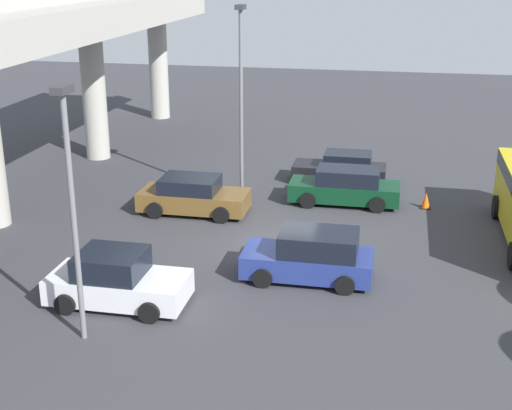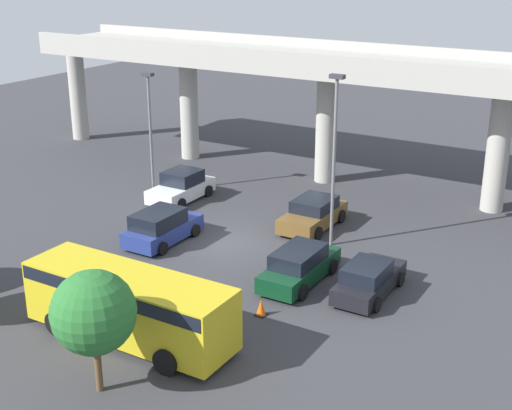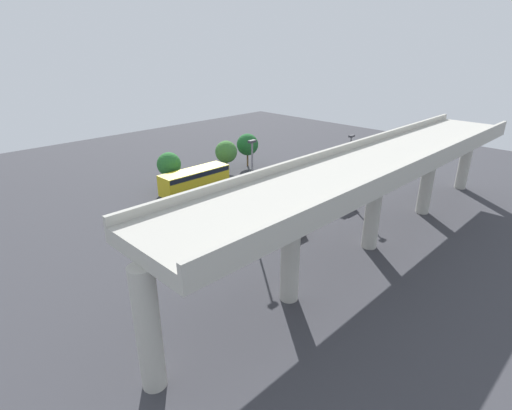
{
  "view_description": "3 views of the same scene",
  "coord_description": "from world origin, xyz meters",
  "px_view_note": "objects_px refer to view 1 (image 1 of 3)",
  "views": [
    {
      "loc": [
        -24.44,
        -3.92,
        10.29
      ],
      "look_at": [
        -0.05,
        1.02,
        1.6
      ],
      "focal_mm": 50.0,
      "sensor_mm": 36.0,
      "label": 1
    },
    {
      "loc": [
        18.36,
        -27.22,
        13.89
      ],
      "look_at": [
        0.71,
        2.26,
        1.46
      ],
      "focal_mm": 50.0,
      "sensor_mm": 36.0,
      "label": 2
    },
    {
      "loc": [
        27.98,
        26.27,
        16.12
      ],
      "look_at": [
        1.89,
        0.2,
        1.0
      ],
      "focal_mm": 28.0,
      "sensor_mm": 36.0,
      "label": 3
    }
  ],
  "objects_px": {
    "parked_car_2": "(193,196)",
    "parked_car_3": "(345,187)",
    "parked_car_1": "(311,256)",
    "lamp_post_mid_lot": "(241,91)",
    "lamp_post_near_aisle": "(72,196)",
    "parked_car_0": "(117,281)",
    "traffic_cone": "(426,201)",
    "parked_car_4": "(341,169)"
  },
  "relations": [
    {
      "from": "parked_car_2",
      "to": "parked_car_3",
      "type": "xyz_separation_m",
      "value": [
        2.43,
        -6.21,
        0.03
      ]
    },
    {
      "from": "parked_car_1",
      "to": "lamp_post_mid_lot",
      "type": "xyz_separation_m",
      "value": [
        7.4,
        4.03,
        4.11
      ]
    },
    {
      "from": "lamp_post_near_aisle",
      "to": "lamp_post_mid_lot",
      "type": "relative_size",
      "value": 0.85
    },
    {
      "from": "parked_car_0",
      "to": "parked_car_1",
      "type": "xyz_separation_m",
      "value": [
        3.0,
        -5.69,
        0.03
      ]
    },
    {
      "from": "parked_car_2",
      "to": "parked_car_3",
      "type": "relative_size",
      "value": 0.96
    },
    {
      "from": "parked_car_0",
      "to": "traffic_cone",
      "type": "relative_size",
      "value": 6.16
    },
    {
      "from": "parked_car_4",
      "to": "lamp_post_near_aisle",
      "type": "bearing_deg",
      "value": 70.12
    },
    {
      "from": "parked_car_2",
      "to": "parked_car_4",
      "type": "height_order",
      "value": "parked_car_2"
    },
    {
      "from": "traffic_cone",
      "to": "lamp_post_mid_lot",
      "type": "bearing_deg",
      "value": 94.92
    },
    {
      "from": "traffic_cone",
      "to": "parked_car_4",
      "type": "bearing_deg",
      "value": 52.78
    },
    {
      "from": "parked_car_0",
      "to": "parked_car_2",
      "type": "height_order",
      "value": "parked_car_0"
    },
    {
      "from": "lamp_post_near_aisle",
      "to": "traffic_cone",
      "type": "distance_m",
      "value": 16.99
    },
    {
      "from": "parked_car_1",
      "to": "parked_car_2",
      "type": "height_order",
      "value": "parked_car_1"
    },
    {
      "from": "lamp_post_near_aisle",
      "to": "traffic_cone",
      "type": "xyz_separation_m",
      "value": [
        13.3,
        -9.8,
        -3.95
      ]
    },
    {
      "from": "parked_car_2",
      "to": "parked_car_3",
      "type": "bearing_deg",
      "value": 21.4
    },
    {
      "from": "parked_car_4",
      "to": "lamp_post_near_aisle",
      "type": "height_order",
      "value": "lamp_post_near_aisle"
    },
    {
      "from": "lamp_post_near_aisle",
      "to": "lamp_post_mid_lot",
      "type": "xyz_separation_m",
      "value": [
        12.62,
        -1.81,
        0.64
      ]
    },
    {
      "from": "parked_car_3",
      "to": "traffic_cone",
      "type": "xyz_separation_m",
      "value": [
        0.1,
        -3.47,
        -0.44
      ]
    },
    {
      "from": "parked_car_1",
      "to": "parked_car_3",
      "type": "relative_size",
      "value": 0.91
    },
    {
      "from": "parked_car_0",
      "to": "traffic_cone",
      "type": "height_order",
      "value": "parked_car_0"
    },
    {
      "from": "parked_car_3",
      "to": "lamp_post_near_aisle",
      "type": "xyz_separation_m",
      "value": [
        -13.2,
        6.33,
        3.51
      ]
    },
    {
      "from": "parked_car_3",
      "to": "parked_car_4",
      "type": "bearing_deg",
      "value": -81.84
    },
    {
      "from": "parked_car_0",
      "to": "parked_car_1",
      "type": "height_order",
      "value": "parked_car_0"
    },
    {
      "from": "traffic_cone",
      "to": "parked_car_3",
      "type": "bearing_deg",
      "value": 91.64
    },
    {
      "from": "lamp_post_near_aisle",
      "to": "lamp_post_mid_lot",
      "type": "height_order",
      "value": "lamp_post_mid_lot"
    },
    {
      "from": "parked_car_4",
      "to": "parked_car_3",
      "type": "bearing_deg",
      "value": 98.16
    },
    {
      "from": "parked_car_1",
      "to": "lamp_post_near_aisle",
      "type": "xyz_separation_m",
      "value": [
        -5.21,
        5.84,
        3.47
      ]
    },
    {
      "from": "lamp_post_near_aisle",
      "to": "lamp_post_mid_lot",
      "type": "bearing_deg",
      "value": -8.15
    },
    {
      "from": "lamp_post_mid_lot",
      "to": "parked_car_1",
      "type": "bearing_deg",
      "value": -151.42
    },
    {
      "from": "lamp_post_near_aisle",
      "to": "parked_car_3",
      "type": "bearing_deg",
      "value": -25.6
    },
    {
      "from": "parked_car_0",
      "to": "lamp_post_mid_lot",
      "type": "bearing_deg",
      "value": 80.94
    },
    {
      "from": "parked_car_4",
      "to": "traffic_cone",
      "type": "distance_m",
      "value": 4.93
    },
    {
      "from": "parked_car_4",
      "to": "traffic_cone",
      "type": "relative_size",
      "value": 6.29
    },
    {
      "from": "parked_car_3",
      "to": "lamp_post_near_aisle",
      "type": "bearing_deg",
      "value": 64.4
    },
    {
      "from": "parked_car_0",
      "to": "traffic_cone",
      "type": "bearing_deg",
      "value": 48.97
    },
    {
      "from": "parked_car_0",
      "to": "parked_car_2",
      "type": "relative_size",
      "value": 0.94
    },
    {
      "from": "parked_car_0",
      "to": "lamp_post_near_aisle",
      "type": "bearing_deg",
      "value": -93.8
    },
    {
      "from": "lamp_post_mid_lot",
      "to": "parked_car_2",
      "type": "bearing_deg",
      "value": 137.5
    },
    {
      "from": "parked_car_1",
      "to": "parked_car_4",
      "type": "relative_size",
      "value": 0.99
    },
    {
      "from": "parked_car_2",
      "to": "lamp_post_mid_lot",
      "type": "height_order",
      "value": "lamp_post_mid_lot"
    },
    {
      "from": "parked_car_2",
      "to": "lamp_post_mid_lot",
      "type": "xyz_separation_m",
      "value": [
        1.84,
        -1.69,
        4.18
      ]
    },
    {
      "from": "parked_car_1",
      "to": "traffic_cone",
      "type": "distance_m",
      "value": 9.02
    }
  ]
}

